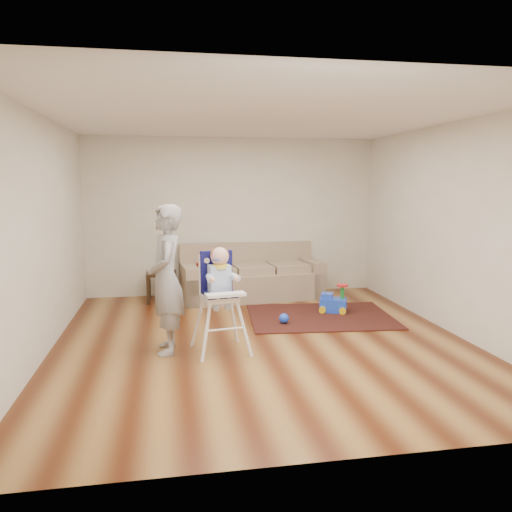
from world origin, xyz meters
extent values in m
plane|color=#4A1E0B|center=(0.00, 0.00, 0.00)|extent=(5.50, 5.50, 0.00)
cube|color=beige|center=(0.00, 2.75, 1.35)|extent=(5.00, 0.04, 2.70)
cube|color=beige|center=(-2.50, 0.00, 1.35)|extent=(0.04, 5.50, 2.70)
cube|color=beige|center=(2.50, 0.00, 1.35)|extent=(0.04, 5.50, 2.70)
cube|color=white|center=(0.00, 0.00, 2.70)|extent=(5.00, 5.50, 0.04)
cube|color=#B61A0B|center=(-0.38, 2.25, 0.59)|extent=(0.56, 0.39, 0.04)
cube|color=black|center=(1.05, 0.92, 0.01)|extent=(2.16, 1.70, 0.02)
sphere|color=blue|center=(0.43, 0.63, 0.09)|extent=(0.14, 0.14, 0.14)
cylinder|color=blue|center=(-0.61, -0.43, 1.09)|extent=(0.03, 0.12, 0.01)
imported|color=#99999C|center=(-1.14, -0.22, 0.85)|extent=(0.42, 0.63, 1.70)
camera|label=1|loc=(-1.10, -5.86, 1.94)|focal=35.00mm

